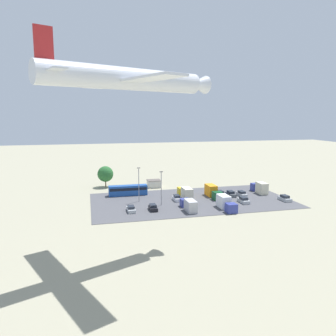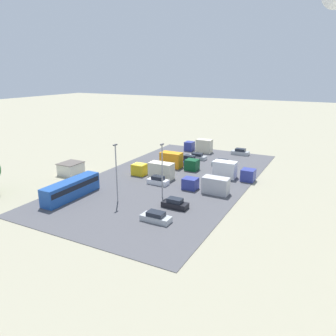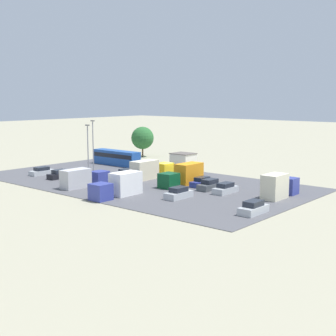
% 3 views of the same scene
% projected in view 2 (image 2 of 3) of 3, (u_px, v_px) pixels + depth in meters
% --- Properties ---
extents(ground_plane, '(400.00, 400.00, 0.00)m').
position_uv_depth(ground_plane, '(140.00, 174.00, 70.12)').
color(ground_plane, gray).
extents(parking_lot_surface, '(57.16, 30.63, 0.08)m').
position_uv_depth(parking_lot_surface, '(171.00, 179.00, 66.71)').
color(parking_lot_surface, '#4C4C51').
rests_on(parking_lot_surface, ground).
extents(shed_building, '(4.62, 4.10, 2.53)m').
position_uv_depth(shed_building, '(71.00, 168.00, 69.54)').
color(shed_building, silver).
rests_on(shed_building, ground).
extents(bus, '(11.82, 2.61, 3.10)m').
position_uv_depth(bus, '(71.00, 188.00, 56.40)').
color(bus, '#1E4C9E').
rests_on(bus, ground).
extents(parked_car_0, '(1.82, 4.24, 1.59)m').
position_uv_depth(parked_car_0, '(175.00, 204.00, 52.41)').
color(parked_car_0, black).
rests_on(parked_car_0, ground).
extents(parked_car_1, '(1.95, 4.46, 1.63)m').
position_uv_depth(parked_car_1, '(222.00, 163.00, 75.27)').
color(parked_car_1, '#ADB2B7').
rests_on(parked_car_1, ground).
extents(parked_car_2, '(1.88, 4.52, 1.66)m').
position_uv_depth(parked_car_2, '(189.00, 159.00, 78.60)').
color(parked_car_2, '#4C5156').
rests_on(parked_car_2, ground).
extents(parked_car_3, '(1.74, 4.17, 1.66)m').
position_uv_depth(parked_car_3, '(158.00, 181.00, 63.28)').
color(parked_car_3, silver).
rests_on(parked_car_3, ground).
extents(parked_car_4, '(1.70, 4.62, 1.49)m').
position_uv_depth(parked_car_4, '(178.00, 161.00, 77.04)').
color(parked_car_4, navy).
rests_on(parked_car_4, ground).
extents(parked_car_5, '(1.90, 4.51, 1.48)m').
position_uv_depth(parked_car_5, '(156.00, 217.00, 47.68)').
color(parked_car_5, '#ADB2B7').
rests_on(parked_car_5, ground).
extents(parked_car_6, '(1.87, 4.51, 1.57)m').
position_uv_depth(parked_car_6, '(197.00, 157.00, 81.16)').
color(parked_car_6, '#ADB2B7').
rests_on(parked_car_6, ground).
extents(parked_car_7, '(1.98, 4.51, 1.63)m').
position_uv_depth(parked_car_7, '(240.00, 152.00, 85.64)').
color(parked_car_7, '#ADB2B7').
rests_on(parked_car_7, ground).
extents(parked_truck_0, '(2.41, 7.50, 3.54)m').
position_uv_depth(parked_truck_0, '(200.00, 146.00, 88.31)').
color(parked_truck_0, navy).
rests_on(parked_truck_0, ground).
extents(parked_truck_1, '(2.53, 8.92, 3.40)m').
position_uv_depth(parked_truck_1, '(177.00, 161.00, 73.75)').
color(parked_truck_1, '#0C4723').
rests_on(parked_truck_1, ground).
extents(parked_truck_2, '(2.57, 8.44, 3.36)m').
position_uv_depth(parked_truck_2, '(231.00, 171.00, 66.64)').
color(parked_truck_2, navy).
rests_on(parked_truck_2, ground).
extents(parked_truck_3, '(2.33, 8.60, 2.98)m').
position_uv_depth(parked_truck_3, '(208.00, 185.00, 58.97)').
color(parked_truck_3, navy).
rests_on(parked_truck_3, ground).
extents(parked_truck_4, '(2.46, 9.14, 3.30)m').
position_uv_depth(parked_truck_4, '(155.00, 170.00, 67.14)').
color(parked_truck_4, gold).
rests_on(parked_truck_4, ground).
extents(light_pole_lot_centre, '(0.90, 0.28, 9.47)m').
position_uv_depth(light_pole_lot_centre, '(162.00, 169.00, 55.57)').
color(light_pole_lot_centre, gray).
rests_on(light_pole_lot_centre, ground).
extents(light_pole_lot_edge, '(0.90, 0.28, 9.83)m').
position_uv_depth(light_pole_lot_edge, '(116.00, 171.00, 53.55)').
color(light_pole_lot_edge, gray).
rests_on(light_pole_lot_edge, ground).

